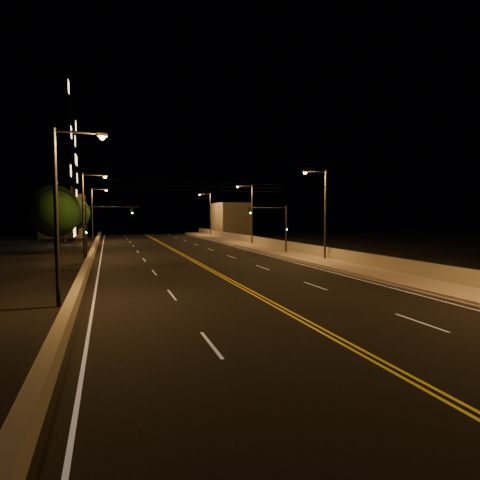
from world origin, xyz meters
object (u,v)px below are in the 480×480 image
object	(u,v)px
streetlight_1	(323,209)
tree_1	(55,209)
streetlight_4	(62,204)
tree_3	(74,214)
tree_0	(55,214)
streetlight_2	(250,210)
tree_2	(64,211)
streetlight_6	(94,211)
traffic_signal_left	(98,225)
streetlight_3	(209,211)
streetlight_5	(86,209)
traffic_signal_right	(277,223)

from	to	relation	value
streetlight_1	tree_1	bearing A→B (deg)	137.55
streetlight_4	tree_3	distance (m)	51.97
tree_0	streetlight_2	bearing A→B (deg)	9.11
streetlight_2	tree_2	distance (m)	28.70
streetlight_2	streetlight_1	bearing A→B (deg)	-90.00
streetlight_1	streetlight_6	distance (m)	41.33
tree_1	tree_3	world-z (taller)	tree_1
traffic_signal_left	streetlight_3	bearing A→B (deg)	61.84
streetlight_3	streetlight_2	bearing A→B (deg)	-90.00
traffic_signal_left	tree_0	bearing A→B (deg)	117.56
streetlight_5	tree_1	world-z (taller)	streetlight_5
streetlight_6	streetlight_2	bearing A→B (deg)	-35.03
streetlight_3	tree_2	bearing A→B (deg)	-155.53
streetlight_2	streetlight_6	xyz separation A→B (m)	(-21.42, 15.01, 0.00)
traffic_signal_right	streetlight_2	bearing A→B (deg)	83.18
traffic_signal_left	tree_0	size ratio (longest dim) A/B	0.76
streetlight_2	tree_3	world-z (taller)	streetlight_2
traffic_signal_right	traffic_signal_left	xyz separation A→B (m)	(-18.64, 0.00, 0.00)
traffic_signal_left	tree_3	bearing A→B (deg)	98.04
streetlight_2	streetlight_4	world-z (taller)	same
streetlight_2	tree_3	bearing A→B (deg)	142.31
traffic_signal_left	tree_1	world-z (taller)	tree_1
tree_2	streetlight_4	bearing A→B (deg)	-84.67
tree_0	tree_2	xyz separation A→B (m)	(-0.60, 16.86, 0.45)
streetlight_5	streetlight_6	world-z (taller)	same
streetlight_2	streetlight_6	world-z (taller)	same
streetlight_6	traffic_signal_left	world-z (taller)	streetlight_6
streetlight_3	tree_0	world-z (taller)	streetlight_3
streetlight_4	streetlight_6	size ratio (longest dim) A/B	1.00
streetlight_2	tree_0	world-z (taller)	streetlight_2
tree_0	tree_3	world-z (taller)	tree_3
streetlight_1	tree_2	size ratio (longest dim) A/B	1.10
streetlight_5	tree_0	xyz separation A→B (m)	(-3.64, 5.96, -0.51)
traffic_signal_right	tree_0	world-z (taller)	tree_0
streetlight_4	tree_2	xyz separation A→B (m)	(-4.25, 45.53, -0.06)
streetlight_2	streetlight_3	world-z (taller)	same
streetlight_6	traffic_signal_right	distance (m)	34.58
streetlight_5	tree_0	size ratio (longest dim) A/B	1.21
traffic_signal_right	tree_0	size ratio (longest dim) A/B	0.76
streetlight_1	streetlight_5	distance (m)	23.79
tree_0	tree_1	bearing A→B (deg)	96.47
tree_1	streetlight_2	bearing A→B (deg)	-7.39
streetlight_6	tree_3	xyz separation A→B (m)	(-3.39, 4.16, -0.42)
tree_1	tree_2	distance (m)	9.49
streetlight_6	traffic_signal_right	world-z (taller)	streetlight_6
streetlight_1	traffic_signal_right	size ratio (longest dim) A/B	1.60
tree_1	tree_2	xyz separation A→B (m)	(0.23, 9.49, -0.25)
streetlight_4	tree_1	distance (m)	36.32
streetlight_1	tree_3	distance (m)	46.65
traffic_signal_right	traffic_signal_left	size ratio (longest dim) A/B	1.00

